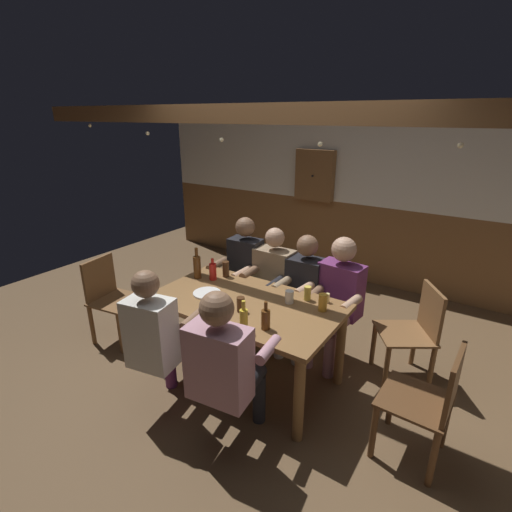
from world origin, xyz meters
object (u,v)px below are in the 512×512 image
object	(u,v)px
person_0	(242,271)
person_4	(157,335)
person_1	(271,280)
chair_empty_far_end	(428,402)
table_candle	(327,298)
pint_glass_2	(241,304)
bottle_1	(266,319)
pint_glass_4	(226,269)
person_5	(225,363)
plate_0	(207,293)
pint_glass_1	(308,293)
bottle_2	(244,319)
person_3	(337,295)
dining_table	(246,313)
pint_glass_3	(289,297)
wall_dart_cabinet	(315,175)
chair_empty_near_left	(414,331)
bottle_3	(197,266)
person_2	(302,289)
bottle_0	(213,271)
chair_empty_near_right	(110,297)

from	to	relation	value
person_0	person_4	world-z (taller)	person_0
person_1	chair_empty_far_end	distance (m)	1.85
table_candle	pint_glass_2	size ratio (longest dim) A/B	0.65
bottle_1	pint_glass_4	world-z (taller)	bottle_1
person_5	plate_0	distance (m)	0.92
person_5	pint_glass_1	bearing A→B (deg)	76.57
person_1	bottle_2	world-z (taller)	person_1
person_3	dining_table	bearing A→B (deg)	58.91
person_5	pint_glass_1	distance (m)	1.02
person_0	plate_0	xyz separation A→B (m)	(0.17, -0.76, 0.09)
person_4	pint_glass_3	xyz separation A→B (m)	(0.65, 0.87, 0.14)
wall_dart_cabinet	table_candle	bearing A→B (deg)	-61.32
chair_empty_near_left	table_candle	world-z (taller)	chair_empty_near_left
table_candle	chair_empty_near_left	bearing A→B (deg)	34.93
pint_glass_4	bottle_1	bearing A→B (deg)	-35.78
person_0	bottle_3	distance (m)	0.59
pint_glass_3	person_5	bearing A→B (deg)	-90.51
person_1	bottle_1	xyz separation A→B (m)	(0.56, -0.97, 0.19)
person_1	person_2	bearing A→B (deg)	179.33
person_5	plate_0	xyz separation A→B (m)	(-0.67, 0.61, 0.09)
person_3	pint_glass_4	xyz separation A→B (m)	(-1.00, -0.37, 0.16)
person_3	bottle_3	bearing A→B (deg)	31.01
person_2	chair_empty_far_end	xyz separation A→B (m)	(1.32, -0.74, -0.18)
person_5	pint_glass_4	world-z (taller)	person_5
person_5	table_candle	world-z (taller)	person_5
person_2	bottle_0	distance (m)	0.88
person_0	bottle_3	xyz separation A→B (m)	(-0.13, -0.54, 0.20)
chair_empty_far_end	pint_glass_4	world-z (taller)	pint_glass_4
dining_table	person_2	xyz separation A→B (m)	(0.18, 0.68, -0.00)
chair_empty_near_left	plate_0	bearing A→B (deg)	85.69
chair_empty_near_left	pint_glass_3	world-z (taller)	chair_empty_near_left
person_3	bottle_1	bearing A→B (deg)	87.40
bottle_0	chair_empty_near_left	bearing A→B (deg)	19.42
plate_0	person_3	bearing A→B (deg)	40.65
pint_glass_2	pint_glass_3	distance (m)	0.43
chair_empty_near_left	bottle_3	bearing A→B (deg)	75.81
person_0	bottle_1	xyz separation A→B (m)	(0.91, -0.97, 0.17)
person_2	person_0	bearing A→B (deg)	-0.81
bottle_0	dining_table	bearing A→B (deg)	-20.51
pint_glass_1	pint_glass_4	distance (m)	0.88
chair_empty_near_right	table_candle	world-z (taller)	chair_empty_near_right
person_5	bottle_3	distance (m)	1.30
chair_empty_far_end	plate_0	bearing A→B (deg)	92.79
pint_glass_4	wall_dart_cabinet	bearing A→B (deg)	94.50
person_0	person_2	distance (m)	0.72
person_2	bottle_2	distance (m)	1.09
wall_dart_cabinet	person_5	bearing A→B (deg)	-73.80
person_3	plate_0	xyz separation A→B (m)	(-0.90, -0.77, 0.09)
chair_empty_near_right	bottle_0	xyz separation A→B (m)	(1.02, 0.44, 0.37)
chair_empty_near_left	plate_0	size ratio (longest dim) A/B	3.61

